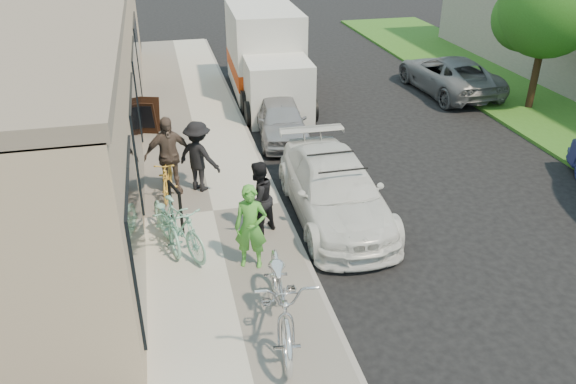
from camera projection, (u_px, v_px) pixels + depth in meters
ground at (339, 283)px, 10.43m from camera, size 120.00×120.00×0.00m
sidewalk at (213, 213)px, 12.57m from camera, size 3.00×34.00×0.15m
curb at (281, 206)px, 12.89m from camera, size 0.12×34.00×0.13m
storefront at (69, 72)px, 15.24m from camera, size 3.60×20.00×4.22m
bike_rack at (175, 202)px, 11.67m from camera, size 0.25×0.67×0.98m
sandwich_board at (147, 116)px, 16.40m from camera, size 0.77×0.78×1.00m
sedan_white at (335, 190)px, 12.30m from camera, size 2.02×4.70×1.39m
sedan_silver at (281, 120)px, 16.38m from camera, size 1.69×3.54×1.17m
moving_truck at (266, 59)px, 19.57m from camera, size 2.52×6.15×2.98m
far_car_gray at (448, 74)px, 20.22m from camera, size 2.35×4.82×1.32m
median_tree at (547, 11)px, 17.41m from camera, size 3.13×3.13×4.79m
tandem_bike at (282, 296)px, 8.79m from camera, size 1.21×2.72×1.38m
woman_rider at (251, 227)px, 10.32m from camera, size 0.70×0.57×1.67m
man_standing at (258, 198)px, 11.39m from camera, size 0.98×0.93×1.59m
cruiser_bike_a at (180, 227)px, 10.86m from camera, size 1.29×1.87×1.10m
cruiser_bike_b at (167, 221)px, 11.19m from camera, size 1.04×1.94×0.97m
cruiser_bike_c at (167, 176)px, 13.00m from camera, size 0.66×1.65×0.96m
bystander_a at (199, 156)px, 13.06m from camera, size 1.25×1.20×1.71m
bystander_b at (168, 156)px, 12.88m from camera, size 1.17×0.66×1.88m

